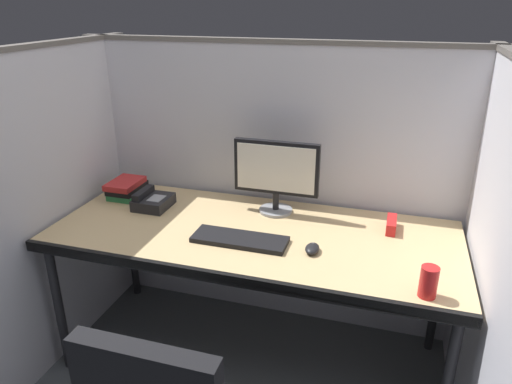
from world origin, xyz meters
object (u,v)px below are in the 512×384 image
object	(u,v)px
desk	(252,242)
red_stapler	(391,225)
book_stack	(127,188)
desk_phone	(152,201)
soda_can	(429,282)
computer_mouse	(312,249)
keyboard_main	(240,239)
monitor_center	(276,172)

from	to	relation	value
desk	red_stapler	distance (m)	0.66
book_stack	red_stapler	bearing A→B (deg)	-0.16
desk_phone	soda_can	bearing A→B (deg)	-17.51
desk	red_stapler	size ratio (longest dim) A/B	12.67
computer_mouse	desk	bearing A→B (deg)	161.44
desk	desk_phone	bearing A→B (deg)	167.90
computer_mouse	soda_can	xyz separation A→B (m)	(0.46, -0.20, 0.04)
keyboard_main	book_stack	size ratio (longest dim) A/B	1.90
keyboard_main	red_stapler	world-z (taller)	red_stapler
computer_mouse	red_stapler	xyz separation A→B (m)	(0.32, 0.32, 0.01)
desk_phone	red_stapler	world-z (taller)	desk_phone
computer_mouse	red_stapler	bearing A→B (deg)	45.05
book_stack	keyboard_main	bearing A→B (deg)	-22.77
monitor_center	soda_can	bearing A→B (deg)	-37.76
keyboard_main	computer_mouse	xyz separation A→B (m)	(0.33, 0.00, 0.01)
keyboard_main	red_stapler	bearing A→B (deg)	26.19
red_stapler	book_stack	size ratio (longest dim) A/B	0.66
monitor_center	computer_mouse	world-z (taller)	monitor_center
desk	computer_mouse	bearing A→B (deg)	-18.56
monitor_center	keyboard_main	size ratio (longest dim) A/B	1.00
keyboard_main	book_stack	bearing A→B (deg)	157.23
red_stapler	book_stack	distance (m)	1.41
desk_phone	desk	bearing A→B (deg)	-12.10
desk	book_stack	world-z (taller)	book_stack
red_stapler	computer_mouse	bearing A→B (deg)	-134.95
soda_can	red_stapler	bearing A→B (deg)	105.83
computer_mouse	book_stack	size ratio (longest dim) A/B	0.42
desk	book_stack	bearing A→B (deg)	164.54
keyboard_main	soda_can	size ratio (longest dim) A/B	3.52
soda_can	desk_phone	bearing A→B (deg)	162.49
desk_phone	soda_can	size ratio (longest dim) A/B	1.56
monitor_center	keyboard_main	xyz separation A→B (m)	(-0.07, -0.36, -0.20)
desk_phone	book_stack	distance (m)	0.23
desk	desk_phone	xyz separation A→B (m)	(-0.59, 0.13, 0.08)
desk	red_stapler	xyz separation A→B (m)	(0.62, 0.22, 0.08)
desk_phone	keyboard_main	bearing A→B (deg)	-22.16
soda_can	red_stapler	world-z (taller)	soda_can
computer_mouse	desk_phone	world-z (taller)	desk_phone
desk_phone	book_stack	world-z (taller)	book_stack
red_stapler	book_stack	world-z (taller)	book_stack
computer_mouse	desk_phone	bearing A→B (deg)	165.65
monitor_center	book_stack	xyz separation A→B (m)	(-0.84, -0.04, -0.17)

